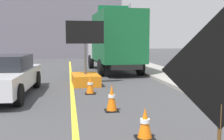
% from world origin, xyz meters
% --- Properties ---
extents(lane_center_stripe, '(0.14, 36.00, 0.01)m').
position_xyz_m(lane_center_stripe, '(0.00, 6.00, 0.00)').
color(lane_center_stripe, yellow).
rests_on(lane_center_stripe, ground).
extents(roadwork_sign, '(1.63, 0.14, 2.33)m').
position_xyz_m(roadwork_sign, '(1.87, 2.47, 1.47)').
color(roadwork_sign, '#593819').
rests_on(roadwork_sign, ground).
extents(arrow_board_trailer, '(1.60, 1.85, 2.70)m').
position_xyz_m(arrow_board_trailer, '(0.59, 10.92, 0.48)').
color(arrow_board_trailer, orange).
rests_on(arrow_board_trailer, ground).
extents(box_truck, '(2.66, 6.72, 3.43)m').
position_xyz_m(box_truck, '(2.57, 15.37, 1.85)').
color(box_truck, black).
rests_on(box_truck, ground).
extents(pickup_car, '(2.18, 4.89, 1.38)m').
position_xyz_m(pickup_car, '(-2.34, 8.97, 0.70)').
color(pickup_car, silver).
rests_on(pickup_car, ground).
extents(highway_guide_sign, '(2.79, 0.18, 5.00)m').
position_xyz_m(highway_guide_sign, '(4.31, 22.62, 3.42)').
color(highway_guide_sign, gray).
rests_on(highway_guide_sign, ground).
extents(far_building_block, '(14.28, 9.28, 6.76)m').
position_xyz_m(far_building_block, '(-1.62, 33.03, 3.38)').
color(far_building_block, slate).
rests_on(far_building_block, ground).
extents(traffic_cone_near_sign, '(0.36, 0.36, 0.62)m').
position_xyz_m(traffic_cone_near_sign, '(1.32, 4.16, 0.30)').
color(traffic_cone_near_sign, black).
rests_on(traffic_cone_near_sign, ground).
extents(traffic_cone_mid_lane, '(0.36, 0.36, 0.72)m').
position_xyz_m(traffic_cone_mid_lane, '(1.01, 6.33, 0.35)').
color(traffic_cone_mid_lane, black).
rests_on(traffic_cone_mid_lane, ground).
extents(traffic_cone_far_lane, '(0.36, 0.36, 0.65)m').
position_xyz_m(traffic_cone_far_lane, '(0.63, 8.82, 0.32)').
color(traffic_cone_far_lane, black).
rests_on(traffic_cone_far_lane, ground).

